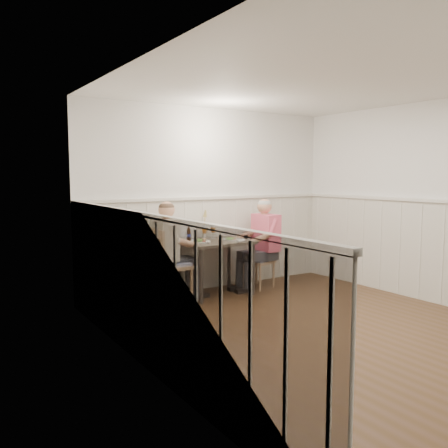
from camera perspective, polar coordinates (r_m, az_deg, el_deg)
name	(u,v)px	position (r m, az deg, el deg)	size (l,w,h in m)	color
ground_plane	(318,328)	(5.35, 11.30, -12.20)	(4.50, 4.50, 0.00)	#4C331A
room_shell	(321,188)	(5.08, 11.65, 4.29)	(4.04, 4.54, 2.60)	white
wainscot	(279,256)	(5.68, 6.60, -3.88)	(4.00, 4.49, 1.34)	silver
dining_table	(216,248)	(6.52, -0.95, -2.91)	(0.92, 0.70, 0.75)	brown
chair_right	(260,258)	(7.00, 4.40, -4.11)	(0.46, 0.46, 0.80)	tan
chair_left	(167,262)	(6.18, -6.89, -4.62)	(0.46, 0.46, 0.97)	tan
man_in_pink	(263,250)	(6.94, 4.77, -3.15)	(0.61, 0.43, 1.33)	#3F3F47
diner_cream	(168,259)	(6.24, -6.76, -4.19)	(0.62, 0.44, 1.34)	#3F3F47
plate_man	(231,239)	(6.56, 0.82, -1.79)	(0.25, 0.25, 0.06)	white
plate_diner	(199,241)	(6.34, -2.97, -2.05)	(0.28, 0.28, 0.07)	white
beer_glass_a	(213,229)	(6.72, -1.33, -0.65)	(0.08, 0.08, 0.20)	silver
beer_glass_b	(205,230)	(6.59, -2.36, -0.73)	(0.08, 0.08, 0.21)	silver
beer_bottle	(189,234)	(6.48, -4.26, -1.26)	(0.06, 0.06, 0.21)	black
rolled_napkin	(241,241)	(6.35, 2.01, -2.05)	(0.18, 0.12, 0.04)	white
grass_vase	(204,225)	(6.72, -2.47, -0.12)	(0.05, 0.05, 0.43)	silver
gingham_mat	(187,241)	(6.51, -4.46, -2.02)	(0.32, 0.29, 0.01)	#5D6BC0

